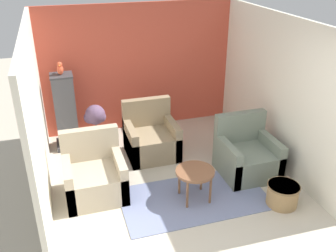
# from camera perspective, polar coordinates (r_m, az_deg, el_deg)

# --- Properties ---
(wall_back_accent) EXTENTS (3.80, 0.06, 2.44)m
(wall_back_accent) POSITION_cam_1_polar(r_m,az_deg,el_deg) (7.35, -4.47, 8.85)
(wall_back_accent) COLOR #C64C38
(wall_back_accent) RESTS_ON ground_plane
(wall_left) EXTENTS (0.06, 3.78, 2.44)m
(wall_left) POSITION_cam_1_polar(r_m,az_deg,el_deg) (5.40, -19.33, 0.92)
(wall_left) COLOR silver
(wall_left) RESTS_ON ground_plane
(wall_right) EXTENTS (0.06, 3.78, 2.44)m
(wall_right) POSITION_cam_1_polar(r_m,az_deg,el_deg) (6.37, 16.36, 5.14)
(wall_right) COLOR silver
(wall_right) RESTS_ON ground_plane
(area_rug) EXTENTS (2.13, 1.16, 0.01)m
(area_rug) POSITION_cam_1_polar(r_m,az_deg,el_deg) (5.62, 4.00, -10.90)
(area_rug) COLOR slate
(area_rug) RESTS_ON ground_plane
(coffee_table) EXTENTS (0.56, 0.56, 0.49)m
(coffee_table) POSITION_cam_1_polar(r_m,az_deg,el_deg) (5.38, 4.13, -7.29)
(coffee_table) COLOR brown
(coffee_table) RESTS_ON ground_plane
(armchair_left) EXTENTS (0.86, 0.83, 0.94)m
(armchair_left) POSITION_cam_1_polar(r_m,az_deg,el_deg) (5.65, -11.14, -7.59)
(armchair_left) COLOR tan
(armchair_left) RESTS_ON ground_plane
(armchair_right) EXTENTS (0.86, 0.83, 0.94)m
(armchair_right) POSITION_cam_1_polar(r_m,az_deg,el_deg) (6.17, 11.88, -4.56)
(armchair_right) COLOR slate
(armchair_right) RESTS_ON ground_plane
(armchair_middle) EXTENTS (0.86, 0.83, 0.94)m
(armchair_middle) POSITION_cam_1_polar(r_m,az_deg,el_deg) (6.57, -2.60, -1.97)
(armchair_middle) COLOR #8E7A5B
(armchair_middle) RESTS_ON ground_plane
(birdcage) EXTENTS (0.46, 0.46, 1.38)m
(birdcage) POSITION_cam_1_polar(r_m,az_deg,el_deg) (6.92, -15.31, 1.96)
(birdcage) COLOR #353539
(birdcage) RESTS_ON ground_plane
(parrot) EXTENTS (0.11, 0.19, 0.23)m
(parrot) POSITION_cam_1_polar(r_m,az_deg,el_deg) (6.64, -16.13, 8.40)
(parrot) COLOR #D14C2D
(parrot) RESTS_ON birdcage
(potted_plant) EXTENTS (0.40, 0.36, 0.78)m
(potted_plant) POSITION_cam_1_polar(r_m,az_deg,el_deg) (6.93, -11.02, 1.15)
(potted_plant) COLOR beige
(potted_plant) RESTS_ON ground_plane
(wicker_basket) EXTENTS (0.46, 0.46, 0.32)m
(wicker_basket) POSITION_cam_1_polar(r_m,az_deg,el_deg) (5.65, 17.06, -9.88)
(wicker_basket) COLOR #A37F51
(wicker_basket) RESTS_ON ground_plane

